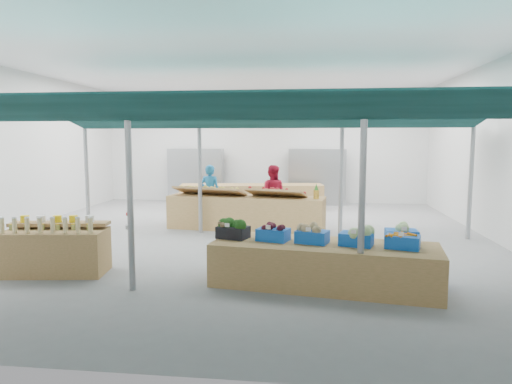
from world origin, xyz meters
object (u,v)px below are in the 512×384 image
veg_counter (324,265)px  fruit_counter (246,213)px  bottle_shelf (56,249)px  crate_stack (423,266)px  vendor_right (272,194)px  vendor_left (210,193)px

veg_counter → fruit_counter: bearing=121.5°
bottle_shelf → crate_stack: bearing=-6.7°
vendor_right → vendor_left: bearing=7.3°
veg_counter → crate_stack: bearing=17.7°
veg_counter → vendor_left: bearing=127.5°
veg_counter → vendor_right: vendor_right is taller
bottle_shelf → veg_counter: size_ratio=0.51×
fruit_counter → crate_stack: fruit_counter is taller
crate_stack → bottle_shelf: bearing=-179.1°
veg_counter → crate_stack: 1.62m
crate_stack → vendor_left: 7.15m
vendor_left → vendor_right: bearing=-172.7°
veg_counter → crate_stack: (1.60, 0.26, -0.03)m
vendor_left → vendor_right: size_ratio=1.00×
bottle_shelf → vendor_right: bearing=50.7°
crate_stack → vendor_left: vendor_left is taller
veg_counter → crate_stack: size_ratio=5.72×
veg_counter → fruit_counter: 4.90m
bottle_shelf → crate_stack: (6.27, 0.10, -0.11)m
fruit_counter → vendor_left: 1.67m
fruit_counter → vendor_right: bearing=68.7°
bottle_shelf → veg_counter: bottle_shelf is taller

